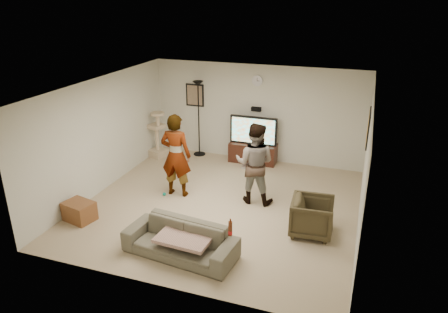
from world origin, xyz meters
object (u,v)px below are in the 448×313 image
(person_left, at_px, (176,155))
(side_table, at_px, (79,211))
(tv, at_px, (253,130))
(person_right, at_px, (255,163))
(sofa, at_px, (180,240))
(cat_tree, at_px, (157,134))
(floor_lamp, at_px, (199,119))
(armchair, at_px, (312,217))
(tv_stand, at_px, (253,153))
(beer_bottle, at_px, (230,229))

(person_left, distance_m, side_table, 2.24)
(tv, height_order, person_left, person_left)
(person_right, height_order, sofa, person_right)
(tv, height_order, side_table, tv)
(tv, distance_m, cat_tree, 2.58)
(tv, height_order, cat_tree, cat_tree)
(person_left, distance_m, sofa, 2.39)
(side_table, bearing_deg, sofa, -10.03)
(floor_lamp, bearing_deg, armchair, -41.26)
(person_right, xyz_separation_m, side_table, (-3.00, -1.89, -0.68))
(tv, bearing_deg, armchair, -57.01)
(cat_tree, bearing_deg, tv, 10.35)
(floor_lamp, bearing_deg, tv_stand, -1.69)
(floor_lamp, bearing_deg, cat_tree, -153.16)
(beer_bottle, bearing_deg, cat_tree, 130.44)
(person_left, height_order, beer_bottle, person_left)
(tv_stand, xyz_separation_m, floor_lamp, (-1.52, 0.04, 0.76))
(sofa, bearing_deg, person_left, 122.80)
(tv, distance_m, armchair, 3.62)
(tv_stand, relative_size, person_right, 0.70)
(cat_tree, height_order, beer_bottle, cat_tree)
(tv, bearing_deg, sofa, -90.59)
(cat_tree, height_order, armchair, cat_tree)
(person_left, bearing_deg, side_table, 48.55)
(armchair, bearing_deg, sofa, 121.55)
(person_right, bearing_deg, cat_tree, -28.59)
(side_table, bearing_deg, cat_tree, 92.11)
(person_left, xyz_separation_m, beer_bottle, (1.91, -2.06, -0.23))
(beer_bottle, distance_m, armchair, 1.82)
(person_right, relative_size, beer_bottle, 6.93)
(tv_stand, relative_size, person_left, 0.67)
(tv, relative_size, armchair, 1.59)
(tv_stand, xyz_separation_m, sofa, (-0.05, -4.41, 0.03))
(sofa, height_order, armchair, armchair)
(person_right, xyz_separation_m, sofa, (-0.65, -2.31, -0.59))
(sofa, bearing_deg, tv, 95.84)
(tv_stand, bearing_deg, person_left, -114.53)
(cat_tree, distance_m, sofa, 4.67)
(person_right, height_order, side_table, person_right)
(person_left, bearing_deg, beer_bottle, 130.07)
(tv_stand, xyz_separation_m, side_table, (-2.39, -3.99, -0.06))
(person_right, distance_m, sofa, 2.47)
(person_right, bearing_deg, side_table, 31.34)
(person_left, bearing_deg, person_right, -174.43)
(person_left, relative_size, sofa, 0.95)
(floor_lamp, distance_m, armchair, 4.67)
(tv, bearing_deg, beer_bottle, -79.23)
(floor_lamp, relative_size, cat_tree, 1.61)
(person_left, bearing_deg, floor_lamp, -81.87)
(floor_lamp, height_order, person_right, floor_lamp)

